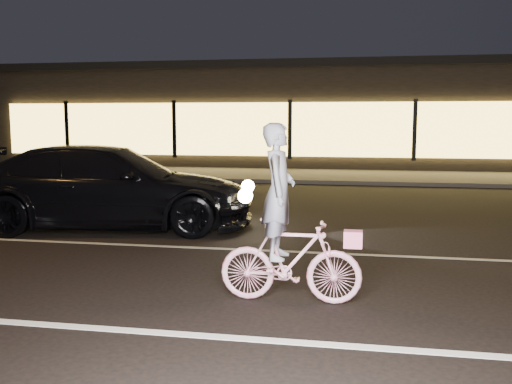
# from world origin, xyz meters

# --- Properties ---
(ground) EXTENTS (90.00, 90.00, 0.00)m
(ground) POSITION_xyz_m (0.00, 0.00, 0.00)
(ground) COLOR black
(ground) RESTS_ON ground
(lane_stripe_near) EXTENTS (60.00, 0.12, 0.01)m
(lane_stripe_near) POSITION_xyz_m (0.00, -1.50, 0.00)
(lane_stripe_near) COLOR silver
(lane_stripe_near) RESTS_ON ground
(lane_stripe_far) EXTENTS (60.00, 0.10, 0.01)m
(lane_stripe_far) POSITION_xyz_m (0.00, 2.00, 0.00)
(lane_stripe_far) COLOR gray
(lane_stripe_far) RESTS_ON ground
(sidewalk) EXTENTS (30.00, 4.00, 0.12)m
(sidewalk) POSITION_xyz_m (0.00, 13.00, 0.06)
(sidewalk) COLOR #383533
(sidewalk) RESTS_ON ground
(storefront) EXTENTS (25.40, 8.42, 4.20)m
(storefront) POSITION_xyz_m (0.00, 18.97, 2.15)
(storefront) COLOR black
(storefront) RESTS_ON ground
(cyclist) EXTENTS (1.56, 0.54, 1.96)m
(cyclist) POSITION_xyz_m (1.85, -0.37, 0.70)
(cyclist) COLOR #F84F83
(cyclist) RESTS_ON ground
(sedan) EXTENTS (5.51, 2.96, 1.52)m
(sedan) POSITION_xyz_m (-1.89, 3.30, 0.76)
(sedan) COLOR black
(sedan) RESTS_ON ground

